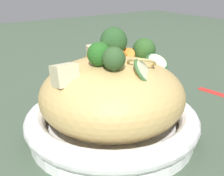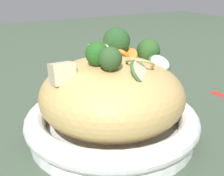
% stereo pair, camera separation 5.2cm
% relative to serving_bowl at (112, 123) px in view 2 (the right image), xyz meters
% --- Properties ---
extents(ground_plane, '(3.00, 3.00, 0.00)m').
position_rel_serving_bowl_xyz_m(ground_plane, '(0.00, 0.00, -0.03)').
color(ground_plane, '#41523F').
extents(serving_bowl, '(0.31, 0.31, 0.06)m').
position_rel_serving_bowl_xyz_m(serving_bowl, '(0.00, 0.00, 0.00)').
color(serving_bowl, white).
rests_on(serving_bowl, ground_plane).
extents(noodle_heap, '(0.25, 0.25, 0.14)m').
position_rel_serving_bowl_xyz_m(noodle_heap, '(0.00, -0.00, 0.05)').
color(noodle_heap, tan).
rests_on(noodle_heap, serving_bowl).
extents(broccoli_florets, '(0.18, 0.13, 0.07)m').
position_rel_serving_bowl_xyz_m(broccoli_florets, '(0.03, 0.01, 0.13)').
color(broccoli_florets, '#9AB57B').
rests_on(broccoli_florets, serving_bowl).
extents(carrot_coins, '(0.06, 0.10, 0.04)m').
position_rel_serving_bowl_xyz_m(carrot_coins, '(0.03, 0.04, 0.11)').
color(carrot_coins, orange).
rests_on(carrot_coins, serving_bowl).
extents(zucchini_slices, '(0.12, 0.09, 0.04)m').
position_rel_serving_bowl_xyz_m(zucchini_slices, '(0.05, -0.04, 0.11)').
color(zucchini_slices, beige).
rests_on(zucchini_slices, serving_bowl).
extents(chicken_chunks, '(0.16, 0.10, 0.05)m').
position_rel_serving_bowl_xyz_m(chicken_chunks, '(-0.03, 0.03, 0.11)').
color(chicken_chunks, beige).
rests_on(chicken_chunks, serving_bowl).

